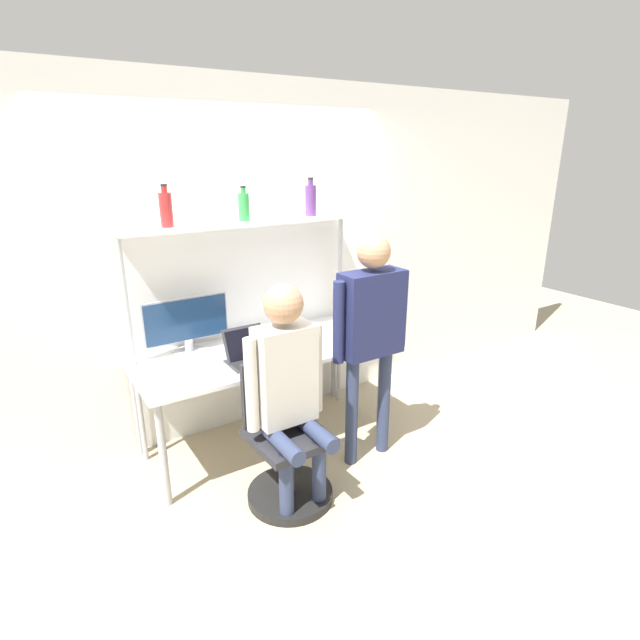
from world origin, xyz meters
TOP-DOWN VIEW (x-y plane):
  - ground_plane at (0.00, 0.00)m, footprint 12.00×12.00m
  - wall_back at (0.00, 0.84)m, footprint 8.00×0.06m
  - desk at (0.00, 0.42)m, footprint 1.87×0.79m
  - shelf_unit at (0.00, 0.66)m, footprint 1.78×0.28m
  - monitor at (-0.47, 0.67)m, footprint 0.62×0.23m
  - laptop at (-0.18, 0.29)m, footprint 0.30×0.25m
  - cell_phone at (0.03, 0.29)m, footprint 0.07×0.15m
  - office_chair at (-0.18, -0.25)m, footprint 0.56×0.56m
  - person_seated at (-0.18, -0.30)m, footprint 0.53×0.48m
  - person_standing at (0.54, -0.18)m, footprint 0.62×0.23m
  - bottle_purple at (0.58, 0.66)m, footprint 0.08×0.08m
  - bottle_red at (-0.54, 0.66)m, footprint 0.08×0.08m
  - bottle_green at (0.02, 0.66)m, footprint 0.08×0.08m

SIDE VIEW (x-z plane):
  - ground_plane at x=0.00m, z-range 0.00..0.00m
  - office_chair at x=-0.18m, z-range -0.18..0.76m
  - desk at x=0.00m, z-range 0.32..1.09m
  - cell_phone at x=0.03m, z-range 0.77..0.78m
  - laptop at x=-0.18m, z-range 0.72..0.96m
  - person_seated at x=-0.18m, z-range 0.14..1.59m
  - monitor at x=-0.47m, z-range 0.79..1.21m
  - person_standing at x=0.54m, z-range 0.24..1.90m
  - wall_back at x=0.00m, z-range 0.00..2.70m
  - shelf_unit at x=0.00m, z-range 0.62..2.31m
  - bottle_green at x=0.02m, z-range 1.67..1.92m
  - bottle_red at x=-0.54m, z-range 1.67..1.95m
  - bottle_purple at x=0.58m, z-range 1.67..1.96m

